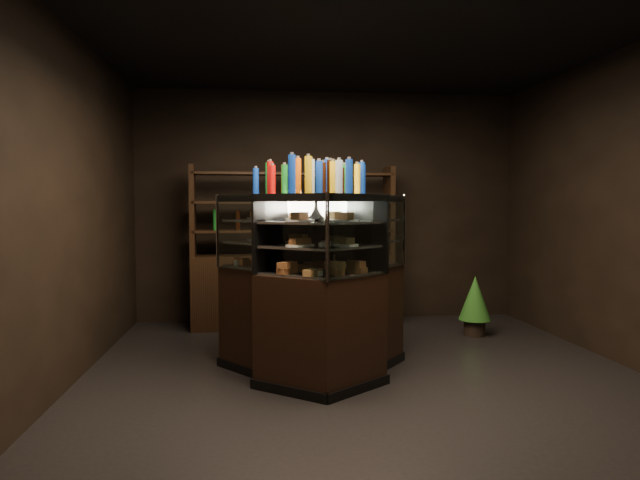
# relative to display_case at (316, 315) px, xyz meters

# --- Properties ---
(ground) EXTENTS (5.00, 5.00, 0.00)m
(ground) POSITION_rel_display_case_xyz_m (0.42, 0.00, -0.54)
(ground) COLOR black
(ground) RESTS_ON ground
(room_shell) EXTENTS (5.02, 5.02, 3.01)m
(room_shell) POSITION_rel_display_case_xyz_m (0.42, 0.00, 1.41)
(room_shell) COLOR black
(room_shell) RESTS_ON ground
(display_case) EXTENTS (1.82, 1.63, 1.62)m
(display_case) POSITION_rel_display_case_xyz_m (0.00, 0.00, 0.00)
(display_case) COLOR black
(display_case) RESTS_ON ground
(food_display) EXTENTS (1.31, 1.15, 0.49)m
(food_display) POSITION_rel_display_case_xyz_m (0.00, -0.00, 0.69)
(food_display) COLOR #D88D4D
(food_display) RESTS_ON display_case
(bottles_top) EXTENTS (1.13, 1.01, 0.30)m
(bottles_top) POSITION_rel_display_case_xyz_m (-0.00, 0.00, 1.22)
(bottles_top) COLOR #B20C0A
(bottles_top) RESTS_ON display_case
(potted_conifer) EXTENTS (0.37, 0.37, 0.79)m
(potted_conifer) POSITION_rel_display_case_xyz_m (1.99, 1.31, -0.08)
(potted_conifer) COLOR black
(potted_conifer) RESTS_ON ground
(back_shelving) EXTENTS (2.52, 0.53, 2.00)m
(back_shelving) POSITION_rel_display_case_xyz_m (-0.07, 2.05, 0.07)
(back_shelving) COLOR black
(back_shelving) RESTS_ON ground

